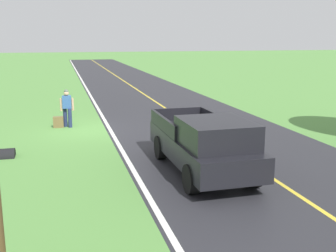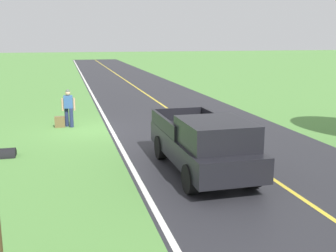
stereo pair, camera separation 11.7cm
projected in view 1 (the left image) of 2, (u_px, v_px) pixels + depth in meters
name	position (u px, v px, depth m)	size (l,w,h in m)	color
ground_plane	(89.00, 130.00, 18.34)	(200.00, 200.00, 0.00)	#568E42
road_surface	(190.00, 124.00, 19.53)	(8.04, 120.00, 0.00)	#28282D
lane_edge_line	(110.00, 129.00, 18.57)	(0.16, 117.60, 0.00)	silver
lane_centre_line	(190.00, 124.00, 19.53)	(0.14, 117.60, 0.00)	gold
hitchhiker_walking	(67.00, 106.00, 18.79)	(0.62, 0.52, 1.75)	navy
suitcase_carried	(58.00, 122.00, 18.78)	(0.20, 0.46, 0.51)	brown
pickup_truck_passing	(205.00, 143.00, 12.28)	(2.13, 5.42, 1.82)	black
drainage_culvert	(3.00, 157.00, 14.17)	(0.60, 0.60, 0.80)	black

